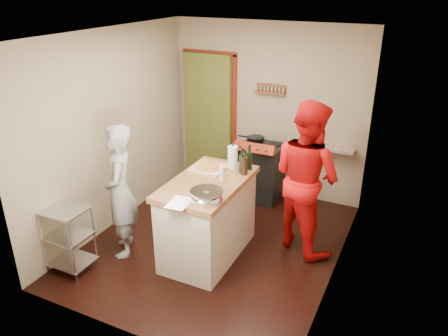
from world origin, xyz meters
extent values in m
plane|color=black|center=(0.00, 0.00, 0.00)|extent=(3.50, 3.50, 0.00)
cube|color=gray|center=(0.00, 1.75, 1.30)|extent=(3.00, 0.04, 2.60)
cube|color=#565B23|center=(-0.95, 1.80, 1.05)|extent=(0.80, 0.40, 2.10)
cube|color=maroon|center=(-1.37, 1.73, 1.05)|extent=(0.06, 0.06, 2.10)
cube|color=maroon|center=(-0.53, 1.73, 1.05)|extent=(0.06, 0.06, 2.10)
cube|color=maroon|center=(-0.95, 1.73, 2.10)|extent=(0.90, 0.06, 0.06)
cube|color=brown|center=(0.05, 1.70, 1.60)|extent=(0.46, 0.09, 0.03)
cube|color=brown|center=(0.05, 1.74, 1.66)|extent=(0.46, 0.02, 0.12)
cube|color=olive|center=(0.05, 1.70, 1.66)|extent=(0.42, 0.04, 0.07)
cube|color=gray|center=(0.95, 1.65, 0.90)|extent=(0.80, 0.18, 0.04)
cube|color=black|center=(0.75, 1.65, 1.02)|extent=(0.10, 0.14, 0.22)
cube|color=gray|center=(-1.50, 0.00, 1.30)|extent=(0.04, 3.50, 2.60)
cube|color=gray|center=(1.50, 0.00, 1.30)|extent=(0.04, 3.50, 2.60)
cube|color=white|center=(0.00, 0.00, 2.61)|extent=(3.00, 3.50, 0.02)
cube|color=black|center=(0.05, 1.43, 0.40)|extent=(0.60, 0.55, 0.80)
cube|color=black|center=(0.05, 1.43, 0.83)|extent=(0.60, 0.55, 0.06)
cube|color=#9A3116|center=(0.05, 1.15, 0.92)|extent=(0.60, 0.15, 0.17)
cylinder|color=black|center=(-0.10, 1.56, 0.91)|extent=(0.26, 0.26, 0.05)
cylinder|color=silver|center=(-1.50, -1.38, 0.40)|extent=(0.02, 0.02, 0.80)
cylinder|color=silver|center=(-1.06, -1.38, 0.40)|extent=(0.02, 0.02, 0.80)
cylinder|color=silver|center=(-1.50, -1.02, 0.40)|extent=(0.02, 0.02, 0.80)
cylinder|color=silver|center=(-1.06, -1.02, 0.40)|extent=(0.02, 0.02, 0.80)
cube|color=silver|center=(-1.28, -1.20, 0.10)|extent=(0.48, 0.40, 0.02)
cube|color=silver|center=(-1.28, -1.20, 0.45)|extent=(0.48, 0.40, 0.02)
cube|color=silver|center=(-1.28, -1.20, 0.78)|extent=(0.48, 0.40, 0.02)
cube|color=beige|center=(0.02, -0.25, 0.47)|extent=(0.71, 1.26, 0.93)
cube|color=olive|center=(0.02, -0.25, 0.96)|extent=(0.78, 1.32, 0.06)
cube|color=beige|center=(-0.12, 0.06, 1.01)|extent=(0.40, 0.40, 0.02)
cylinder|color=#E29846|center=(-0.12, 0.06, 1.03)|extent=(0.32, 0.32, 0.02)
ellipsoid|color=silver|center=(0.24, -0.67, 1.05)|extent=(0.35, 0.35, 0.11)
cylinder|color=white|center=(0.13, 0.22, 1.14)|extent=(0.12, 0.12, 0.28)
cylinder|color=silver|center=(0.16, -0.16, 1.08)|extent=(0.06, 0.06, 0.17)
cube|color=white|center=(0.01, -0.85, 1.00)|extent=(0.24, 0.32, 0.00)
cylinder|color=black|center=(0.33, 0.27, 1.15)|extent=(0.08, 0.08, 0.31)
cylinder|color=black|center=(0.34, 0.10, 1.15)|extent=(0.08, 0.08, 0.31)
cylinder|color=black|center=(0.29, 0.13, 1.15)|extent=(0.08, 0.08, 0.31)
imported|color=#A5A5A9|center=(-0.94, -0.64, 0.82)|extent=(0.66, 0.72, 1.64)
imported|color=red|center=(1.00, 0.45, 0.95)|extent=(1.16, 1.08, 1.89)
camera|label=1|loc=(2.15, -4.26, 3.14)|focal=35.00mm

